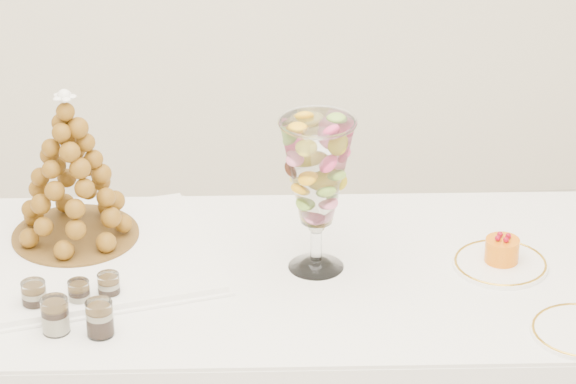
{
  "coord_description": "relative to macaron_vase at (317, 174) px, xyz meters",
  "views": [
    {
      "loc": [
        -0.13,
        -2.29,
        2.27
      ],
      "look_at": [
        0.08,
        0.22,
        0.96
      ],
      "focal_mm": 85.0,
      "sensor_mm": 36.0,
      "label": 1
    }
  ],
  "objects": [
    {
      "name": "lace_tray",
      "position": [
        -0.55,
        0.06,
        -0.22
      ],
      "size": [
        0.7,
        0.58,
        0.02
      ],
      "primitive_type": "cube",
      "rotation": [
        0.0,
        0.0,
        0.22
      ],
      "color": "white",
      "rests_on": "buffet_table"
    },
    {
      "name": "macaron_vase",
      "position": [
        0.0,
        0.0,
        0.0
      ],
      "size": [
        0.16,
        0.16,
        0.36
      ],
      "color": "white",
      "rests_on": "buffet_table"
    },
    {
      "name": "cake_plate",
      "position": [
        0.41,
        -0.03,
        -0.23
      ],
      "size": [
        0.21,
        0.21,
        0.01
      ],
      "primitive_type": "cylinder",
      "color": "white",
      "rests_on": "buffet_table"
    },
    {
      "name": "verrine_a",
      "position": [
        -0.61,
        -0.14,
        -0.2
      ],
      "size": [
        0.07,
        0.07,
        0.07
      ],
      "primitive_type": "cylinder",
      "rotation": [
        0.0,
        0.0,
        -0.28
      ],
      "color": "white",
      "rests_on": "buffet_table"
    },
    {
      "name": "verrine_b",
      "position": [
        -0.52,
        -0.13,
        -0.2
      ],
      "size": [
        0.06,
        0.06,
        0.06
      ],
      "primitive_type": "cylinder",
      "rotation": [
        0.0,
        0.0,
        -0.31
      ],
      "color": "white",
      "rests_on": "buffet_table"
    },
    {
      "name": "verrine_c",
      "position": [
        -0.46,
        -0.11,
        -0.2
      ],
      "size": [
        0.05,
        0.05,
        0.07
      ],
      "primitive_type": "cylinder",
      "rotation": [
        0.0,
        0.0,
        0.09
      ],
      "color": "white",
      "rests_on": "buffet_table"
    },
    {
      "name": "verrine_d",
      "position": [
        -0.56,
        -0.22,
        -0.19
      ],
      "size": [
        0.07,
        0.07,
        0.08
      ],
      "primitive_type": "cylinder",
      "rotation": [
        0.0,
        0.0,
        -0.33
      ],
      "color": "white",
      "rests_on": "buffet_table"
    },
    {
      "name": "verrine_e",
      "position": [
        -0.47,
        -0.24,
        -0.19
      ],
      "size": [
        0.07,
        0.07,
        0.08
      ],
      "primitive_type": "cylinder",
      "rotation": [
        0.0,
        0.0,
        0.32
      ],
      "color": "white",
      "rests_on": "buffet_table"
    },
    {
      "name": "croquembouche",
      "position": [
        -0.54,
        0.15,
        -0.03
      ],
      "size": [
        0.29,
        0.29,
        0.37
      ],
      "rotation": [
        0.0,
        0.0,
        0.07
      ],
      "color": "brown",
      "rests_on": "lace_tray"
    },
    {
      "name": "mousse_cake",
      "position": [
        0.42,
        -0.03,
        -0.19
      ],
      "size": [
        0.08,
        0.08,
        0.07
      ],
      "color": "orange",
      "rests_on": "cake_plate"
    }
  ]
}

